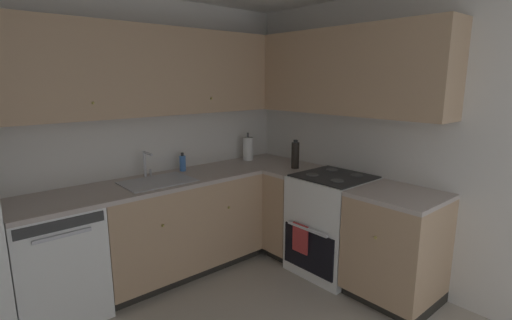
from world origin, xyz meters
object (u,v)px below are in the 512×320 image
dishwasher (55,262)px  oil_bottle (295,155)px  oven_range (332,223)px  paper_towel_roll (248,149)px  soap_bottle (183,163)px

dishwasher → oil_bottle: (2.08, -0.44, 0.59)m
oven_range → oil_bottle: (-0.02, 0.46, 0.57)m
paper_towel_roll → soap_bottle: bearing=178.5°
soap_bottle → oven_range: bearing=-50.2°
dishwasher → soap_bottle: bearing=8.6°
oil_bottle → oven_range: bearing=-87.7°
soap_bottle → oil_bottle: size_ratio=0.63×
soap_bottle → paper_towel_roll: 0.79m
dishwasher → oven_range: bearing=-23.2°
oven_range → oil_bottle: bearing=92.3°
oven_range → paper_towel_roll: paper_towel_roll is taller
soap_bottle → paper_towel_roll: bearing=-1.5°
paper_towel_roll → oil_bottle: paper_towel_roll is taller
paper_towel_roll → oil_bottle: size_ratio=1.09×
oven_range → soap_bottle: soap_bottle is taller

